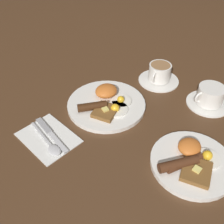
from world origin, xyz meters
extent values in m
plane|color=#4C301C|center=(0.00, 0.00, 0.00)|extent=(3.00, 3.00, 0.00)
cylinder|color=white|center=(0.00, 0.00, 0.01)|extent=(0.28, 0.28, 0.01)
cylinder|color=white|center=(-0.04, 0.03, 0.02)|extent=(0.07, 0.07, 0.01)
sphere|color=yellow|center=(-0.04, 0.03, 0.03)|extent=(0.03, 0.03, 0.03)
cylinder|color=white|center=(0.00, 0.05, 0.02)|extent=(0.08, 0.08, 0.01)
sphere|color=yellow|center=(0.01, 0.05, 0.03)|extent=(0.03, 0.03, 0.03)
ellipsoid|color=orange|center=(-0.03, -0.03, 0.03)|extent=(0.08, 0.07, 0.04)
cylinder|color=#3C200F|center=(0.06, -0.01, 0.03)|extent=(0.10, 0.07, 0.03)
cube|color=brown|center=(0.04, 0.04, 0.02)|extent=(0.10, 0.10, 0.01)
cube|color=#F4E072|center=(0.04, 0.04, 0.03)|extent=(0.02, 0.02, 0.01)
cylinder|color=white|center=(-0.01, 0.35, 0.01)|extent=(0.23, 0.23, 0.01)
cylinder|color=white|center=(-0.04, 0.38, 0.02)|extent=(0.07, 0.07, 0.01)
sphere|color=yellow|center=(-0.05, 0.37, 0.03)|extent=(0.03, 0.03, 0.03)
ellipsoid|color=orange|center=(-0.03, 0.32, 0.03)|extent=(0.07, 0.06, 0.03)
cylinder|color=#482614|center=(0.04, 0.34, 0.03)|extent=(0.11, 0.08, 0.03)
cylinder|color=#4B2816|center=(0.02, 0.35, 0.03)|extent=(0.11, 0.05, 0.02)
cube|color=brown|center=(0.02, 0.38, 0.02)|extent=(0.11, 0.10, 0.01)
cube|color=#F4E072|center=(0.02, 0.38, 0.03)|extent=(0.02, 0.02, 0.01)
cylinder|color=white|center=(-0.26, 0.02, 0.00)|extent=(0.16, 0.16, 0.01)
cylinder|color=white|center=(-0.26, 0.02, 0.04)|extent=(0.09, 0.09, 0.07)
cylinder|color=#9E7047|center=(-0.26, 0.02, 0.07)|extent=(0.08, 0.08, 0.00)
torus|color=white|center=(-0.22, 0.03, 0.04)|extent=(0.04, 0.02, 0.04)
cylinder|color=white|center=(-0.28, 0.24, 0.00)|extent=(0.15, 0.15, 0.01)
cylinder|color=white|center=(-0.28, 0.24, 0.04)|extent=(0.09, 0.09, 0.06)
cylinder|color=#9E7047|center=(-0.28, 0.24, 0.07)|extent=(0.08, 0.08, 0.00)
torus|color=white|center=(-0.23, 0.22, 0.04)|extent=(0.04, 0.02, 0.04)
cube|color=white|center=(0.24, -0.01, 0.00)|extent=(0.14, 0.19, 0.01)
cube|color=silver|center=(0.23, 0.03, 0.01)|extent=(0.02, 0.10, 0.00)
cube|color=#9E9EA3|center=(0.22, -0.06, 0.01)|extent=(0.02, 0.08, 0.01)
ellipsoid|color=silver|center=(0.25, 0.05, 0.01)|extent=(0.04, 0.05, 0.01)
cube|color=silver|center=(0.25, -0.03, 0.01)|extent=(0.02, 0.12, 0.00)
camera|label=1|loc=(0.47, 0.54, 0.60)|focal=42.00mm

